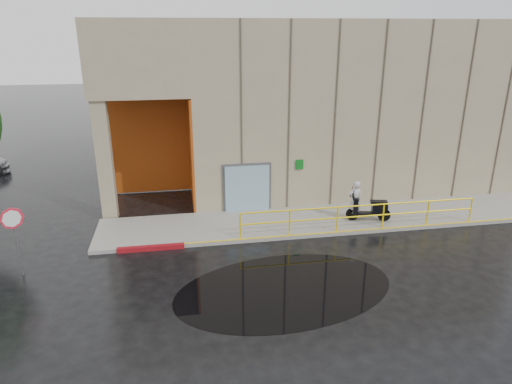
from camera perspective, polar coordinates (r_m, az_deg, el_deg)
The scene contains 9 objects.
ground at distance 14.72m, azimuth 1.77°, elevation -11.38°, with size 120.00×120.00×0.00m, color black.
sidewalk at distance 19.59m, azimuth 10.62°, elevation -3.24°, with size 20.00×3.00×0.15m, color gray.
building at distance 24.80m, azimuth 8.44°, elevation 11.62°, with size 20.00×10.17×8.00m.
guardrail at distance 18.30m, azimuth 12.92°, elevation -3.05°, with size 9.56×0.06×1.03m.
person at distance 19.11m, azimuth 12.24°, elevation -1.02°, with size 0.61×0.40×1.67m, color #BABAC0.
scooter at distance 19.13m, azimuth 14.04°, elevation -1.25°, with size 1.85×1.00×1.40m.
stop_sign at distance 16.27m, azimuth -28.04°, elevation -3.80°, with size 0.64×0.40×2.38m.
red_curb at distance 17.13m, azimuth -12.99°, elevation -6.83°, with size 2.40×0.18×0.18m, color maroon.
puddle at distance 14.47m, azimuth 3.64°, elevation -11.99°, with size 6.96×4.28×0.01m, color black.
Camera 1 is at (-2.62, -12.34, 7.59)m, focal length 32.00 mm.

